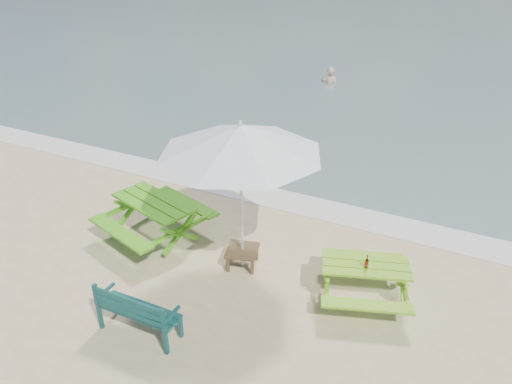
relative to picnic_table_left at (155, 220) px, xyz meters
The scene contains 8 objects.
foam_strip 3.22m from the picnic_table_left, 52.77° to the left, with size 22.00×0.90×0.01m, color silver.
picnic_table_left is the anchor object (origin of this frame).
picnic_table_right 4.25m from the picnic_table_left, ahead, with size 1.86×1.96×0.68m.
park_bench 2.70m from the picnic_table_left, 58.53° to the right, with size 1.33×0.47×0.81m.
side_table 2.02m from the picnic_table_left, ahead, with size 0.69×0.69×0.36m.
patio_umbrella 2.91m from the picnic_table_left, ahead, with size 3.45×3.45×2.77m.
beer_bottle 4.28m from the picnic_table_left, ahead, with size 0.06×0.06×0.24m.
swimmer 12.39m from the picnic_table_left, 92.85° to the left, with size 0.74×0.61×1.76m.
Camera 1 is at (3.66, -4.64, 5.56)m, focal length 35.00 mm.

